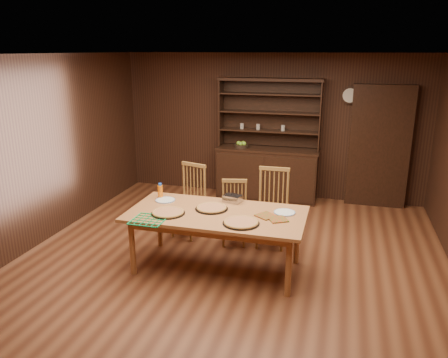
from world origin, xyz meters
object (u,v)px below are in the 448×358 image
(dining_table, at_px, (217,218))
(chair_center, at_px, (234,210))
(chair_right, at_px, (272,204))
(juice_bottle, at_px, (160,191))
(china_hutch, at_px, (267,167))
(chair_left, at_px, (190,198))

(dining_table, distance_m, chair_center, 0.86)
(chair_right, distance_m, juice_bottle, 1.56)
(china_hutch, relative_size, chair_center, 2.39)
(chair_left, xyz_separation_m, chair_right, (1.21, -0.00, 0.01))
(dining_table, height_order, chair_center, chair_center)
(chair_center, relative_size, juice_bottle, 4.48)
(chair_left, xyz_separation_m, juice_bottle, (-0.20, -0.61, 0.28))
(dining_table, height_order, chair_right, chair_right)
(china_hutch, xyz_separation_m, dining_table, (-0.12, -2.86, 0.09))
(china_hutch, xyz_separation_m, chair_left, (-0.80, -1.92, -0.03))
(chair_left, height_order, chair_right, chair_right)
(china_hutch, height_order, chair_center, china_hutch)
(dining_table, xyz_separation_m, chair_right, (0.54, 0.93, -0.10))
(chair_left, bearing_deg, china_hutch, 84.03)
(juice_bottle, bearing_deg, china_hutch, 68.58)
(chair_right, height_order, juice_bottle, chair_right)
(china_hutch, xyz_separation_m, chair_right, (0.42, -1.93, -0.01))
(dining_table, relative_size, juice_bottle, 10.58)
(chair_center, height_order, chair_right, chair_right)
(china_hutch, relative_size, chair_left, 2.04)
(china_hutch, relative_size, juice_bottle, 10.70)
(chair_center, xyz_separation_m, chair_right, (0.52, 0.10, 0.10))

